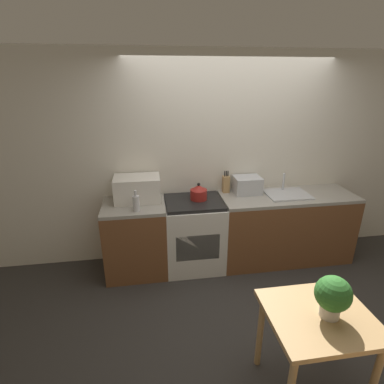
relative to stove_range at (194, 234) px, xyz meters
name	(u,v)px	position (x,y,z in m)	size (l,w,h in m)	color
ground_plane	(246,294)	(0.49, -0.66, -0.45)	(16.00, 16.00, 0.00)	#33302D
wall_back	(227,159)	(0.49, 0.34, 0.85)	(10.00, 0.06, 2.60)	silver
counter_left_run	(136,238)	(-0.72, 0.00, 0.00)	(0.72, 0.62, 0.90)	brown
counter_right_run	(284,227)	(1.20, 0.00, 0.00)	(1.69, 0.62, 0.90)	brown
stove_range	(194,234)	(0.00, 0.00, 0.00)	(0.71, 0.62, 0.90)	silver
kettle	(199,192)	(0.06, 0.04, 0.54)	(0.20, 0.20, 0.21)	maroon
microwave	(137,189)	(-0.66, 0.11, 0.60)	(0.53, 0.35, 0.29)	silver
bottle	(136,203)	(-0.67, -0.19, 0.55)	(0.07, 0.07, 0.24)	silver
knife_block	(226,184)	(0.45, 0.22, 0.56)	(0.08, 0.08, 0.28)	tan
toaster_oven	(247,185)	(0.71, 0.15, 0.56)	(0.33, 0.27, 0.21)	silver
sink_basin	(287,194)	(1.19, 0.01, 0.47)	(0.52, 0.40, 0.24)	silver
dining_table	(317,327)	(0.61, -1.77, 0.16)	(0.73, 0.65, 0.73)	tan
potted_plant	(333,295)	(0.67, -1.79, 0.46)	(0.24, 0.24, 0.31)	beige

